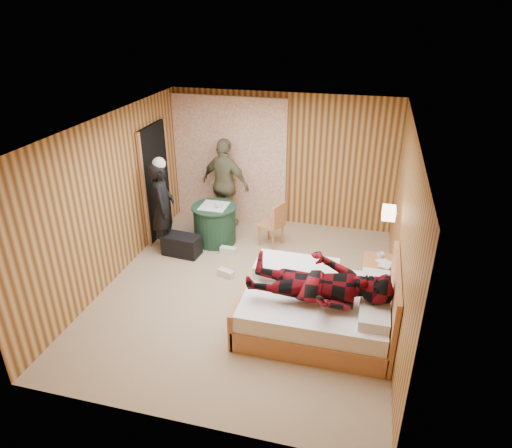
% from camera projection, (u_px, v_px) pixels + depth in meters
% --- Properties ---
extents(floor, '(4.20, 5.00, 0.01)m').
position_uv_depth(floor, '(247.00, 290.00, 6.90)').
color(floor, tan).
rests_on(floor, ground).
extents(ceiling, '(4.20, 5.00, 0.01)m').
position_uv_depth(ceiling, '(245.00, 126.00, 5.80)').
color(ceiling, silver).
rests_on(ceiling, wall_back).
extents(wall_back, '(4.20, 0.02, 2.50)m').
position_uv_depth(wall_back, '(282.00, 160.00, 8.53)').
color(wall_back, tan).
rests_on(wall_back, floor).
extents(wall_left, '(0.02, 5.00, 2.50)m').
position_uv_depth(wall_left, '(111.00, 200.00, 6.82)').
color(wall_left, tan).
rests_on(wall_left, floor).
extents(wall_right, '(0.02, 5.00, 2.50)m').
position_uv_depth(wall_right, '(403.00, 232.00, 5.88)').
color(wall_right, tan).
rests_on(wall_right, floor).
extents(curtain, '(2.20, 0.08, 2.40)m').
position_uv_depth(curtain, '(230.00, 160.00, 8.71)').
color(curtain, white).
rests_on(curtain, floor).
extents(doorway, '(0.06, 0.90, 2.05)m').
position_uv_depth(doorway, '(156.00, 182.00, 8.13)').
color(doorway, black).
rests_on(doorway, floor).
extents(wall_lamp, '(0.26, 0.24, 0.16)m').
position_uv_depth(wall_lamp, '(389.00, 213.00, 6.29)').
color(wall_lamp, gold).
rests_on(wall_lamp, wall_right).
extents(bed, '(1.96, 1.51, 1.04)m').
position_uv_depth(bed, '(317.00, 307.00, 6.01)').
color(bed, tan).
rests_on(bed, floor).
extents(nightstand, '(0.46, 0.62, 0.60)m').
position_uv_depth(nightstand, '(377.00, 280.00, 6.57)').
color(nightstand, tan).
rests_on(nightstand, floor).
extents(round_table, '(0.80, 0.80, 0.71)m').
position_uv_depth(round_table, '(215.00, 224.00, 8.13)').
color(round_table, '#1C3D29').
rests_on(round_table, floor).
extents(chair_far, '(0.51, 0.51, 0.93)m').
position_uv_depth(chair_far, '(224.00, 201.00, 8.61)').
color(chair_far, tan).
rests_on(chair_far, floor).
extents(chair_near, '(0.48, 0.48, 0.82)m').
position_uv_depth(chair_near, '(274.00, 222.00, 7.93)').
color(chair_near, tan).
rests_on(chair_near, floor).
extents(duffel_bag, '(0.66, 0.39, 0.36)m').
position_uv_depth(duffel_bag, '(182.00, 245.00, 7.79)').
color(duffel_bag, black).
rests_on(duffel_bag, floor).
extents(sneaker_left, '(0.28, 0.19, 0.12)m').
position_uv_depth(sneaker_left, '(226.00, 273.00, 7.21)').
color(sneaker_left, silver).
rests_on(sneaker_left, floor).
extents(sneaker_right, '(0.28, 0.12, 0.12)m').
position_uv_depth(sneaker_right, '(228.00, 250.00, 7.86)').
color(sneaker_right, silver).
rests_on(sneaker_right, floor).
extents(woman_standing, '(0.54, 0.67, 1.60)m').
position_uv_depth(woman_standing, '(163.00, 207.00, 7.69)').
color(woman_standing, black).
rests_on(woman_standing, floor).
extents(man_at_table, '(1.09, 0.70, 1.72)m').
position_uv_depth(man_at_table, '(225.00, 184.00, 8.49)').
color(man_at_table, '#6B6847').
rests_on(man_at_table, floor).
extents(man_on_bed, '(0.86, 0.67, 1.77)m').
position_uv_depth(man_on_bed, '(320.00, 275.00, 5.52)').
color(man_on_bed, maroon).
rests_on(man_on_bed, bed).
extents(book_lower, '(0.26, 0.28, 0.02)m').
position_uv_depth(book_lower, '(380.00, 264.00, 6.40)').
color(book_lower, silver).
rests_on(book_lower, nightstand).
extents(book_upper, '(0.23, 0.27, 0.02)m').
position_uv_depth(book_upper, '(380.00, 263.00, 6.39)').
color(book_upper, silver).
rests_on(book_upper, nightstand).
extents(cup_nightstand, '(0.10, 0.10, 0.09)m').
position_uv_depth(cup_nightstand, '(380.00, 256.00, 6.54)').
color(cup_nightstand, silver).
rests_on(cup_nightstand, nightstand).
extents(cup_table, '(0.16, 0.16, 0.10)m').
position_uv_depth(cup_table, '(218.00, 205.00, 7.89)').
color(cup_table, silver).
rests_on(cup_table, round_table).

